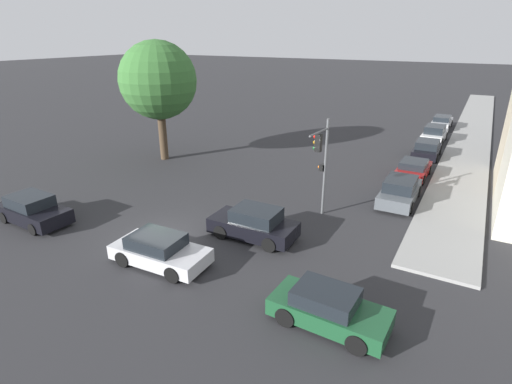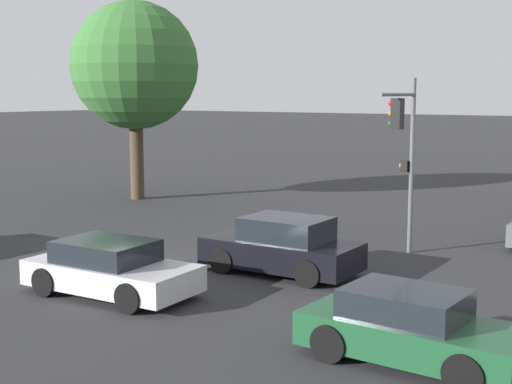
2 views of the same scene
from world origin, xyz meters
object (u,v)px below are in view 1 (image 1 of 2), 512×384
Objects in this scene: crossing_car_1 at (254,224)px; parked_car_3 at (434,134)px; crossing_car_2 at (328,308)px; crossing_car_0 at (159,250)px; parked_car_4 at (442,122)px; traffic_signal at (321,156)px; parked_car_1 at (413,169)px; parked_car_2 at (427,149)px; street_tree at (158,81)px; parked_car_0 at (400,191)px; crossing_car_3 at (33,210)px.

crossing_car_1 is 25.36m from parked_car_3.
parked_car_3 reaches higher than crossing_car_2.
crossing_car_0 is 0.94× the size of parked_car_4.
traffic_signal is at bearing 173.79° from parked_car_4.
traffic_signal is 10.40m from parked_car_1.
parked_car_3 is (-0.04, 11.57, 0.12)m from parked_car_1.
parked_car_3 is at bearing 1.62° from parked_car_1.
traffic_signal is 27.67m from parked_car_4.
traffic_signal is 1.24× the size of parked_car_2.
parked_car_3 is at bearing -95.63° from traffic_signal.
parked_car_3 is 1.00× the size of parked_car_4.
street_tree is at bearing 120.11° from parked_car_2.
crossing_car_1 reaches higher than parked_car_1.
parked_car_0 is at bearing 179.12° from parked_car_2.
parked_car_4 is (5.20, 31.18, -0.06)m from crossing_car_1.
parked_car_2 is at bearing -106.89° from crossing_car_1.
parked_car_0 is 16.62m from parked_car_3.
parked_car_1 is 17.94m from parked_car_4.
parked_car_3 is at bearing -178.84° from parked_car_4.
parked_car_1 is (7.66, 17.38, -0.04)m from crossing_car_0.
parked_car_4 is (18.20, 23.05, -5.47)m from street_tree.
traffic_signal is 15.57m from crossing_car_3.
parked_car_4 is at bearing 1.69° from parked_car_1.
crossing_car_0 is 7.77m from crossing_car_2.
crossing_car_2 is 23.37m from parked_car_2.
traffic_signal is 1.22× the size of crossing_car_0.
crossing_car_1 reaches higher than crossing_car_3.
crossing_car_0 is 0.94× the size of parked_car_3.
street_tree is 19.13m from parked_car_0.
crossing_car_2 is 0.88× the size of parked_car_3.
crossing_car_1 is at bearing 57.19° from crossing_car_0.
crossing_car_3 is at bearing 20.02° from crossing_car_1.
parked_car_2 is (-0.02, 23.37, 0.02)m from crossing_car_2.
parked_car_0 is at bearing 0.23° from street_tree.
parked_car_3 is at bearing -103.10° from crossing_car_1.
street_tree is at bearing 127.95° from crossing_car_0.
crossing_car_3 is at bearing 35.78° from traffic_signal.
street_tree is 1.95× the size of parked_car_4.
parked_car_4 reaches higher than parked_car_1.
parked_car_3 is (5.25, 24.81, -0.01)m from crossing_car_1.
street_tree is 2.11× the size of crossing_car_3.
crossing_car_2 is at bearing 117.06° from traffic_signal.
parked_car_0 reaches higher than parked_car_4.
crossing_car_0 is at bearing -179.17° from crossing_car_2.
parked_car_0 is 0.99× the size of parked_car_4.
traffic_signal is 1.24× the size of crossing_car_3.
street_tree is 22.86m from crossing_car_2.
parked_car_0 is (7.72, 12.34, 0.07)m from crossing_car_0.
parked_car_4 is at bearing 2.00° from parked_car_3.
parked_car_2 is 5.73m from parked_car_3.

